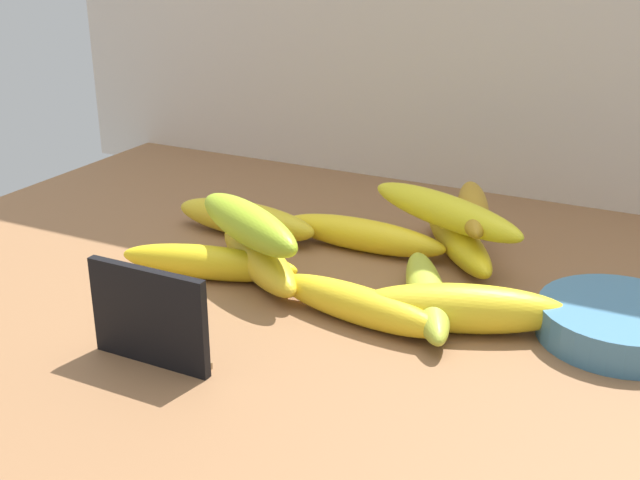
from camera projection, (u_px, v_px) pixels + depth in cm
name	position (u px, v px, depth cm)	size (l,w,h in cm)	color
counter_top	(361.00, 318.00, 76.90)	(110.00, 76.00, 3.00)	brown
chalkboard_sign	(150.00, 320.00, 65.02)	(11.00, 1.80, 8.40)	black
fruit_bowl	(620.00, 323.00, 69.57)	(13.91, 13.91, 3.04)	teal
banana_0	(357.00, 304.00, 72.39)	(17.88, 3.49, 3.49)	yellow
banana_1	(363.00, 235.00, 88.07)	(19.03, 3.57, 3.57)	yellow
banana_2	(427.00, 295.00, 74.30)	(18.37, 3.47, 3.47)	#A6B534
banana_3	(462.00, 308.00, 70.66)	(18.52, 4.39, 4.39)	yellow
banana_4	(258.00, 259.00, 81.43)	(17.82, 4.01, 4.01)	yellow
banana_5	(245.00, 219.00, 91.93)	(18.12, 4.04, 4.04)	gold
banana_6	(208.00, 263.00, 81.20)	(18.57, 3.46, 3.46)	yellow
banana_7	(458.00, 241.00, 86.30)	(18.28, 3.71, 3.71)	yellow
banana_8	(445.00, 211.00, 84.36)	(20.35, 3.55, 3.55)	yellow
banana_9	(250.00, 222.00, 79.59)	(17.25, 4.06, 4.06)	#9CBD27
banana_10	(473.00, 208.00, 85.63)	(15.86, 3.21, 3.21)	#B1811F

